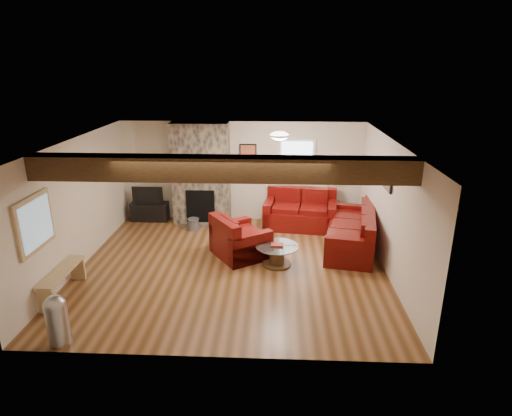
{
  "coord_description": "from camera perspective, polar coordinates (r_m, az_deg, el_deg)",
  "views": [
    {
      "loc": [
        0.83,
        -7.64,
        3.88
      ],
      "look_at": [
        0.46,
        0.4,
        1.11
      ],
      "focal_mm": 30.0,
      "sensor_mm": 36.0,
      "label": 1
    }
  ],
  "objects": [
    {
      "name": "room",
      "position": [
        8.12,
        -3.34,
        0.09
      ],
      "size": [
        8.0,
        8.0,
        8.0
      ],
      "color": "brown",
      "rests_on": "ground"
    },
    {
      "name": "oak_beam",
      "position": [
        6.63,
        -4.62,
        5.26
      ],
      "size": [
        6.0,
        0.36,
        0.38
      ],
      "primitive_type": "cube",
      "color": "black",
      "rests_on": "room"
    },
    {
      "name": "chimney_breast",
      "position": [
        10.63,
        -7.35,
        4.38
      ],
      "size": [
        1.4,
        0.67,
        2.5
      ],
      "color": "#322D27",
      "rests_on": "floor"
    },
    {
      "name": "back_window",
      "position": [
        10.62,
        5.44,
        6.27
      ],
      "size": [
        0.9,
        0.08,
        1.1
      ],
      "primitive_type": null,
      "color": "white",
      "rests_on": "room"
    },
    {
      "name": "hatch_window",
      "position": [
        7.61,
        -27.38,
        -1.82
      ],
      "size": [
        0.08,
        1.0,
        0.9
      ],
      "primitive_type": null,
      "color": "tan",
      "rests_on": "room"
    },
    {
      "name": "ceiling_dome",
      "position": [
        8.66,
        3.14,
        9.42
      ],
      "size": [
        0.4,
        0.4,
        0.18
      ],
      "primitive_type": null,
      "color": "white",
      "rests_on": "room"
    },
    {
      "name": "artwork_back",
      "position": [
        10.6,
        -1.07,
        7.15
      ],
      "size": [
        0.42,
        0.06,
        0.52
      ],
      "primitive_type": null,
      "color": "black",
      "rests_on": "room"
    },
    {
      "name": "artwork_right",
      "position": [
        8.49,
        17.14,
        3.64
      ],
      "size": [
        0.06,
        0.55,
        0.42
      ],
      "primitive_type": null,
      "color": "black",
      "rests_on": "room"
    },
    {
      "name": "sofa_three",
      "position": [
        9.49,
        12.5,
        -2.69
      ],
      "size": [
        1.36,
        2.42,
        0.88
      ],
      "primitive_type": null,
      "rotation": [
        0.0,
        0.0,
        -1.76
      ],
      "color": "#4D050A",
      "rests_on": "floor"
    },
    {
      "name": "loveseat",
      "position": [
        10.46,
        5.92,
        -0.18
      ],
      "size": [
        1.83,
        1.2,
        0.91
      ],
      "primitive_type": null,
      "rotation": [
        0.0,
        0.0,
        -0.13
      ],
      "color": "#4D050A",
      "rests_on": "floor"
    },
    {
      "name": "armchair_red",
      "position": [
        8.9,
        -2.07,
        -3.75
      ],
      "size": [
        1.38,
        1.42,
        0.87
      ],
      "primitive_type": null,
      "rotation": [
        0.0,
        0.0,
        2.16
      ],
      "color": "#4D050A",
      "rests_on": "floor"
    },
    {
      "name": "coffee_table",
      "position": [
        8.59,
        2.8,
        -6.31
      ],
      "size": [
        0.86,
        0.86,
        0.45
      ],
      "color": "#422B15",
      "rests_on": "floor"
    },
    {
      "name": "tv_cabinet",
      "position": [
        11.27,
        -13.97,
        -0.44
      ],
      "size": [
        0.94,
        0.37,
        0.47
      ],
      "primitive_type": "cube",
      "color": "black",
      "rests_on": "floor"
    },
    {
      "name": "television",
      "position": [
        11.13,
        -14.15,
        1.77
      ],
      "size": [
        0.77,
        0.1,
        0.44
      ],
      "primitive_type": "imported",
      "color": "black",
      "rests_on": "tv_cabinet"
    },
    {
      "name": "floor_lamp",
      "position": [
        10.61,
        9.69,
        4.16
      ],
      "size": [
        0.36,
        0.36,
        1.41
      ],
      "color": "#A88A46",
      "rests_on": "floor"
    },
    {
      "name": "pine_bench",
      "position": [
        8.24,
        -24.35,
        -9.07
      ],
      "size": [
        0.29,
        1.25,
        0.47
      ],
      "primitive_type": null,
      "color": "tan",
      "rests_on": "floor"
    },
    {
      "name": "pedal_bin",
      "position": [
        6.89,
        -24.98,
        -13.39
      ],
      "size": [
        0.33,
        0.33,
        0.78
      ],
      "primitive_type": null,
      "rotation": [
        0.0,
        0.0,
        0.04
      ],
      "color": "#AAAAAF",
      "rests_on": "floor"
    },
    {
      "name": "coal_bucket",
      "position": [
        10.47,
        -8.34,
        -2.1
      ],
      "size": [
        0.3,
        0.3,
        0.28
      ],
      "primitive_type": null,
      "color": "slate",
      "rests_on": "floor"
    }
  ]
}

